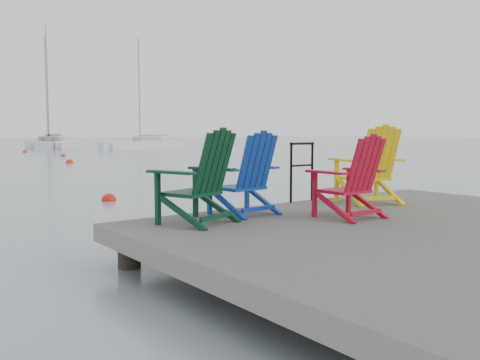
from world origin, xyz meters
TOP-DOWN VIEW (x-y plane):
  - ground at (0.00, 0.00)m, footprint 400.00×400.00m
  - dock at (0.00, 0.00)m, footprint 6.00×5.00m
  - handrail at (0.25, 2.45)m, footprint 0.48×0.04m
  - chair_green at (-2.01, 1.76)m, footprint 1.00×0.96m
  - chair_blue at (-1.19, 1.96)m, footprint 0.87×0.81m
  - chair_red at (-0.33, 0.97)m, footprint 0.79×0.74m
  - chair_yellow at (0.89, 1.66)m, footprint 1.06×1.01m
  - sailboat_near at (10.45, 49.27)m, footprint 2.85×8.45m
  - sailboat_mid at (10.72, 50.56)m, footprint 5.71×9.67m
  - sailboat_far at (16.54, 40.65)m, footprint 7.77×2.87m
  - buoy_a at (-0.58, 7.88)m, footprint 0.34×0.34m
  - buoy_b at (3.69, 23.30)m, footprint 0.40×0.40m
  - buoy_c at (5.84, 30.96)m, footprint 0.37×0.37m
  - buoy_d at (5.70, 40.00)m, footprint 0.41×0.41m

SIDE VIEW (x-z plane):
  - ground at x=0.00m, z-range 0.00..0.00m
  - buoy_a at x=-0.58m, z-range -0.17..0.17m
  - buoy_b at x=3.69m, z-range -0.20..0.20m
  - buoy_c at x=5.84m, z-range -0.18..0.18m
  - buoy_d at x=5.70m, z-range -0.21..0.21m
  - dock at x=0.00m, z-range -0.35..1.05m
  - sailboat_mid at x=10.72m, z-range -6.09..6.80m
  - sailboat_near at x=10.45m, z-range -5.38..6.09m
  - sailboat_far at x=16.54m, z-range -4.93..5.65m
  - chair_red at x=-0.33m, z-range 0.50..1.50m
  - chair_blue at x=-1.19m, z-range 0.50..1.54m
  - chair_green at x=-2.01m, z-range 0.50..1.56m
  - handrail at x=0.25m, z-range 0.59..1.49m
  - chair_yellow at x=0.89m, z-range 0.50..1.63m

